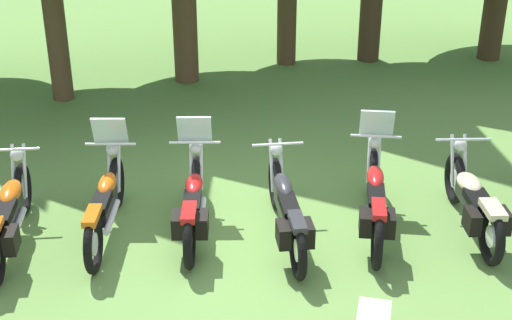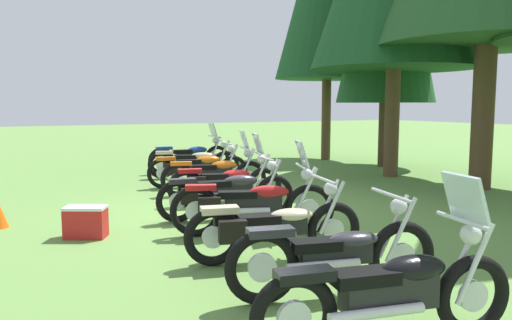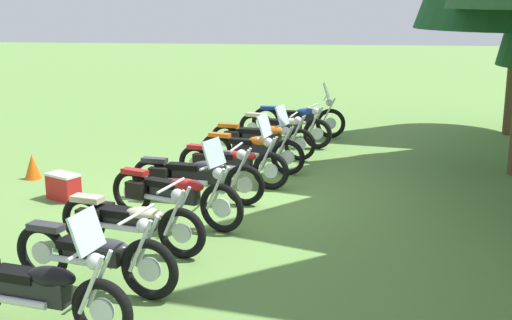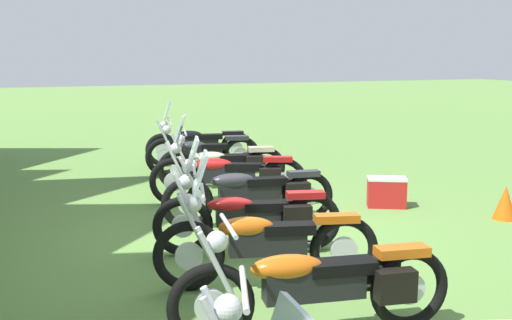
{
  "view_description": "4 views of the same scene",
  "coord_description": "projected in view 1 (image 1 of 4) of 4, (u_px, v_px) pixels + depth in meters",
  "views": [
    {
      "loc": [
        -1.95,
        -7.66,
        4.78
      ],
      "look_at": [
        0.23,
        0.17,
        0.91
      ],
      "focal_mm": 50.71,
      "sensor_mm": 36.0,
      "label": 1
    },
    {
      "loc": [
        7.91,
        -3.6,
        1.89
      ],
      "look_at": [
        -0.13,
        0.58,
        0.88
      ],
      "focal_mm": 34.82,
      "sensor_mm": 36.0,
      "label": 2
    },
    {
      "loc": [
        11.07,
        1.98,
        3.33
      ],
      "look_at": [
        0.41,
        0.72,
        0.73
      ],
      "focal_mm": 46.61,
      "sensor_mm": 36.0,
      "label": 3
    },
    {
      "loc": [
        -6.9,
        2.64,
        2.26
      ],
      "look_at": [
        0.74,
        -0.48,
        0.84
      ],
      "focal_mm": 42.64,
      "sensor_mm": 36.0,
      "label": 4
    }
  ],
  "objects": [
    {
      "name": "ground_plane",
      "position": [
        243.0,
        232.0,
        9.19
      ],
      "size": [
        80.0,
        80.0,
        0.0
      ],
      "primitive_type": "plane",
      "color": "#608C42"
    },
    {
      "name": "motorcycle_2",
      "position": [
        8.0,
        215.0,
        8.69
      ],
      "size": [
        0.79,
        2.34,
        1.0
      ],
      "rotation": [
        0.0,
        0.0,
        1.4
      ],
      "color": "black",
      "rests_on": "ground_plane"
    },
    {
      "name": "motorcycle_3",
      "position": [
        106.0,
        202.0,
        8.96
      ],
      "size": [
        0.83,
        2.18,
        1.36
      ],
      "rotation": [
        0.0,
        0.0,
        1.3
      ],
      "color": "black",
      "rests_on": "ground_plane"
    },
    {
      "name": "motorcycle_4",
      "position": [
        193.0,
        202.0,
        8.98
      ],
      "size": [
        0.87,
        2.15,
        1.35
      ],
      "rotation": [
        0.0,
        0.0,
        1.31
      ],
      "color": "black",
      "rests_on": "ground_plane"
    },
    {
      "name": "motorcycle_5",
      "position": [
        287.0,
        209.0,
        8.84
      ],
      "size": [
        0.75,
        2.36,
        1.0
      ],
      "rotation": [
        0.0,
        0.0,
        1.43
      ],
      "color": "black",
      "rests_on": "ground_plane"
    },
    {
      "name": "motorcycle_6",
      "position": [
        375.0,
        198.0,
        9.03
      ],
      "size": [
        1.07,
        2.27,
        1.38
      ],
      "rotation": [
        0.0,
        0.0,
        1.19
      ],
      "color": "black",
      "rests_on": "ground_plane"
    },
    {
      "name": "motorcycle_7",
      "position": [
        474.0,
        201.0,
        9.04
      ],
      "size": [
        0.92,
        2.17,
        1.0
      ],
      "rotation": [
        0.0,
        0.0,
        1.33
      ],
      "color": "black",
      "rests_on": "ground_plane"
    }
  ]
}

